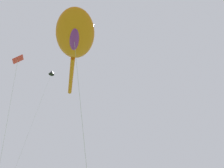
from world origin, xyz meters
The scene contains 3 objects.
big_show_kite centered at (-3.25, 13.15, 15.41)m, with size 8.38×12.05×16.12m.
small_kite_streamer_purple centered at (1.07, 28.20, 22.57)m, with size 2.03×1.76×23.11m.
small_kite_diamond_red centered at (-6.24, 17.70, 12.92)m, with size 3.86×4.09×13.96m.
Camera 1 is at (-8.42, 2.84, 1.81)m, focal length 27.68 mm.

